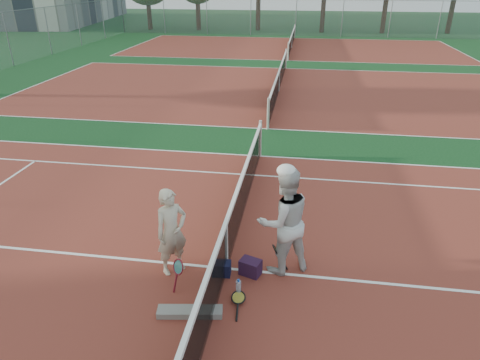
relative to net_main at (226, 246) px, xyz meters
name	(u,v)px	position (x,y,z in m)	size (l,w,h in m)	color
ground	(227,269)	(0.00, 0.00, -0.51)	(130.00, 130.00, 0.00)	#0E3616
court_main	(227,269)	(0.00, 0.00, -0.51)	(23.77, 10.97, 0.01)	maroon
court_far_a	(279,91)	(0.00, 13.50, -0.51)	(23.77, 10.97, 0.01)	maroon
court_far_b	(292,48)	(0.00, 27.00, -0.51)	(23.77, 10.97, 0.01)	maroon
net_main	(226,246)	(0.00, 0.00, 0.00)	(0.10, 10.98, 1.02)	black
net_far_a	(279,80)	(0.00, 13.50, 0.00)	(0.10, 10.98, 1.02)	black
net_far_b	(292,41)	(0.00, 27.00, 0.00)	(0.10, 10.98, 1.02)	black
fence_back	(296,18)	(0.00, 34.00, 0.99)	(32.00, 0.06, 3.00)	slate
player_a	(172,232)	(-0.94, -0.17, 0.30)	(0.59, 0.39, 1.63)	beige
player_b	(284,221)	(0.99, 0.17, 0.49)	(0.98, 0.76, 2.01)	silver
racket_red	(179,275)	(-0.70, -0.66, -0.22)	(0.20, 0.27, 0.58)	maroon
racket_black_held	(276,258)	(0.89, 0.08, -0.24)	(0.30, 0.27, 0.55)	black
racket_spare	(238,299)	(0.35, -0.83, -0.45)	(0.60, 0.27, 0.12)	black
sports_bag_navy	(222,269)	(-0.06, -0.18, -0.38)	(0.33, 0.22, 0.26)	black
sports_bag_purple	(250,267)	(0.45, -0.08, -0.36)	(0.36, 0.25, 0.29)	#27102B
net_cover_canvas	(190,312)	(-0.37, -1.24, -0.46)	(1.03, 0.24, 0.11)	slate
water_bottle	(238,289)	(0.33, -0.69, -0.36)	(0.09, 0.09, 0.30)	#C9E6FF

